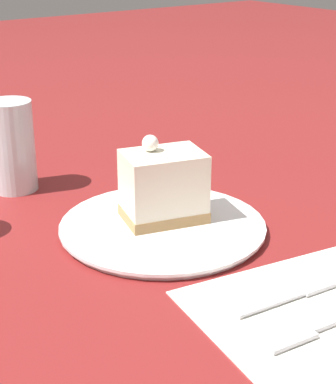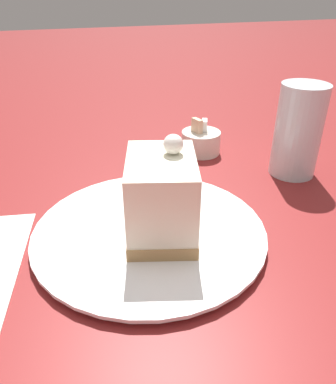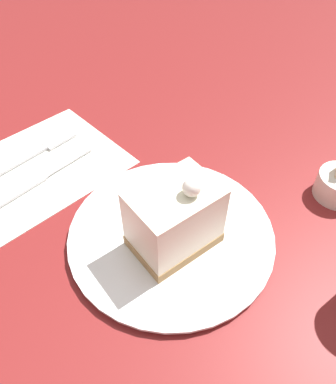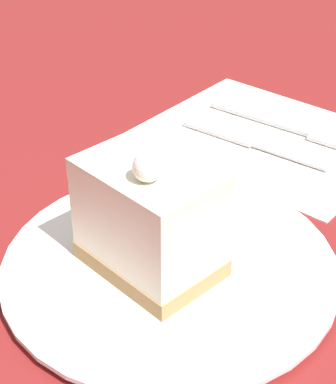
% 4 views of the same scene
% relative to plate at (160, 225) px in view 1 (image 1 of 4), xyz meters
% --- Properties ---
extents(ground_plane, '(4.00, 4.00, 0.00)m').
position_rel_plate_xyz_m(ground_plane, '(-0.00, -0.03, -0.01)').
color(ground_plane, maroon).
extents(plate, '(0.25, 0.25, 0.01)m').
position_rel_plate_xyz_m(plate, '(0.00, 0.00, 0.00)').
color(plate, white).
rests_on(plate, ground_plane).
extents(cake_slice, '(0.09, 0.11, 0.11)m').
position_rel_plate_xyz_m(cake_slice, '(0.01, -0.01, 0.05)').
color(cake_slice, '#AD8451').
rests_on(cake_slice, plate).
extents(napkin, '(0.23, 0.27, 0.00)m').
position_rel_plate_xyz_m(napkin, '(-0.24, -0.02, -0.00)').
color(napkin, white).
rests_on(napkin, ground_plane).
extents(fork, '(0.03, 0.17, 0.00)m').
position_rel_plate_xyz_m(fork, '(-0.26, 0.00, -0.00)').
color(fork, silver).
rests_on(fork, napkin).
extents(knife, '(0.03, 0.16, 0.00)m').
position_rel_plate_xyz_m(knife, '(-0.21, -0.04, -0.00)').
color(knife, silver).
rests_on(knife, napkin).
extents(drinking_glass, '(0.06, 0.06, 0.13)m').
position_rel_plate_xyz_m(drinking_glass, '(0.23, 0.09, 0.06)').
color(drinking_glass, silver).
rests_on(drinking_glass, ground_plane).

